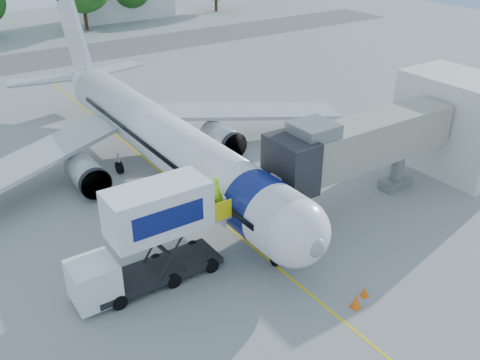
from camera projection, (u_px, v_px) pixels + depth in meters
ground at (190, 196)px, 36.55m from camera, size 160.00×160.00×0.00m
guidance_line at (190, 196)px, 36.55m from camera, size 0.15×70.00×0.01m
taxiway_strip at (27, 62)px, 67.40m from camera, size 120.00×10.00×0.01m
aircraft at (160, 137)px, 38.22m from camera, size 34.17×37.73×11.35m
jet_bridge at (354, 146)px, 33.39m from camera, size 13.90×3.20×6.60m
terminal_stub at (457, 124)px, 39.00m from camera, size 5.00×8.00×7.00m
catering_hiloader at (148, 238)px, 27.02m from camera, size 8.57×2.44×5.50m
safety_cone_a at (356, 301)px, 26.32m from camera, size 0.50×0.50×0.79m
safety_cone_b at (365, 291)px, 27.11m from camera, size 0.40×0.40×0.64m
outbuilding_right at (124, 2)px, 91.81m from camera, size 16.40×7.40×5.30m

